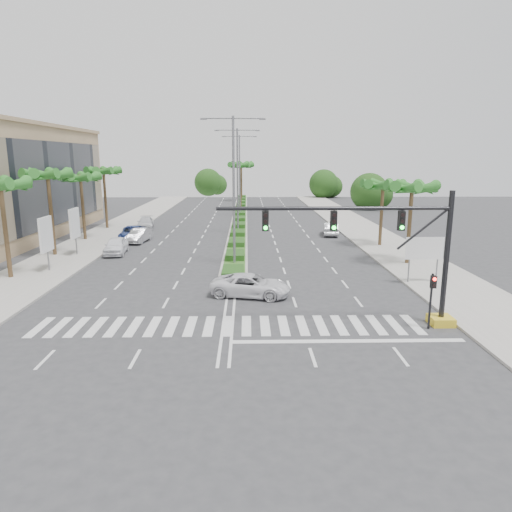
{
  "coord_description": "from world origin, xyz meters",
  "views": [
    {
      "loc": [
        1.05,
        -23.08,
        8.87
      ],
      "look_at": [
        1.59,
        3.83,
        3.0
      ],
      "focal_mm": 32.0,
      "sensor_mm": 36.0,
      "label": 1
    }
  ],
  "objects_px": {
    "car_parked_c": "(133,233)",
    "car_right": "(330,229)",
    "car_parked_a": "(116,246)",
    "car_parked_d": "(146,223)",
    "car_parked_b": "(139,235)",
    "car_crossing": "(251,285)"
  },
  "relations": [
    {
      "from": "car_parked_c",
      "to": "car_crossing",
      "type": "relative_size",
      "value": 1.08
    },
    {
      "from": "car_parked_a",
      "to": "car_parked_b",
      "type": "bearing_deg",
      "value": 77.4
    },
    {
      "from": "car_parked_d",
      "to": "car_parked_b",
      "type": "bearing_deg",
      "value": -89.27
    },
    {
      "from": "car_parked_a",
      "to": "car_parked_b",
      "type": "height_order",
      "value": "car_parked_a"
    },
    {
      "from": "car_crossing",
      "to": "car_right",
      "type": "bearing_deg",
      "value": -9.49
    },
    {
      "from": "car_parked_d",
      "to": "car_crossing",
      "type": "relative_size",
      "value": 0.91
    },
    {
      "from": "car_parked_b",
      "to": "car_parked_c",
      "type": "height_order",
      "value": "car_parked_c"
    },
    {
      "from": "car_parked_c",
      "to": "car_crossing",
      "type": "xyz_separation_m",
      "value": [
        12.6,
        -20.44,
        -0.06
      ]
    },
    {
      "from": "car_parked_a",
      "to": "car_parked_c",
      "type": "relative_size",
      "value": 0.82
    },
    {
      "from": "car_right",
      "to": "car_parked_d",
      "type": "bearing_deg",
      "value": -6.95
    },
    {
      "from": "car_parked_a",
      "to": "car_parked_d",
      "type": "distance_m",
      "value": 15.75
    },
    {
      "from": "car_parked_b",
      "to": "car_parked_d",
      "type": "distance_m",
      "value": 9.84
    },
    {
      "from": "car_right",
      "to": "car_parked_c",
      "type": "bearing_deg",
      "value": 15.0
    },
    {
      "from": "car_crossing",
      "to": "car_parked_a",
      "type": "bearing_deg",
      "value": 55.27
    },
    {
      "from": "car_parked_d",
      "to": "car_crossing",
      "type": "xyz_separation_m",
      "value": [
        13.08,
        -29.14,
        0.03
      ]
    },
    {
      "from": "car_crossing",
      "to": "car_right",
      "type": "xyz_separation_m",
      "value": [
        9.43,
        23.42,
        0.03
      ]
    },
    {
      "from": "car_parked_a",
      "to": "car_parked_c",
      "type": "xyz_separation_m",
      "value": [
        -0.16,
        7.04,
        -0.0
      ]
    },
    {
      "from": "car_parked_a",
      "to": "car_parked_c",
      "type": "distance_m",
      "value": 7.04
    },
    {
      "from": "car_parked_c",
      "to": "car_parked_d",
      "type": "bearing_deg",
      "value": 85.92
    },
    {
      "from": "car_parked_a",
      "to": "car_right",
      "type": "relative_size",
      "value": 1.0
    },
    {
      "from": "car_parked_c",
      "to": "car_right",
      "type": "height_order",
      "value": "car_parked_c"
    },
    {
      "from": "car_parked_b",
      "to": "car_parked_d",
      "type": "relative_size",
      "value": 0.93
    }
  ]
}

